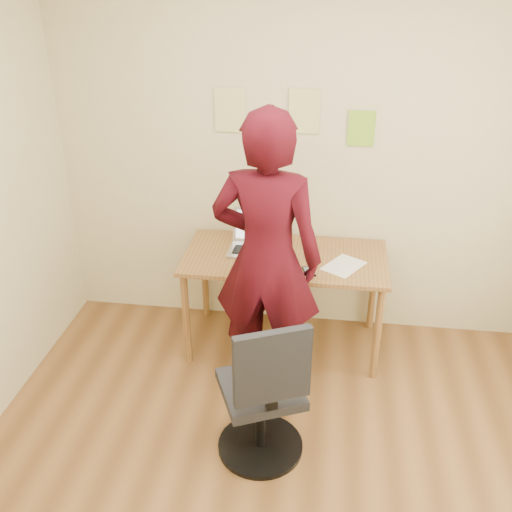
# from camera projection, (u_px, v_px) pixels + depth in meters

# --- Properties ---
(room) EXTENTS (3.58, 3.58, 2.78)m
(room) POSITION_uv_depth(u_px,v_px,m) (272.00, 278.00, 2.44)
(room) COLOR brown
(room) RESTS_ON ground
(desk) EXTENTS (1.40, 0.70, 0.74)m
(desk) POSITION_uv_depth(u_px,v_px,m) (285.00, 267.00, 3.98)
(desk) COLOR olive
(desk) RESTS_ON ground
(laptop) EXTENTS (0.37, 0.33, 0.26)m
(laptop) POSITION_uv_depth(u_px,v_px,m) (256.00, 242.00, 4.01)
(laptop) COLOR #AEAEB5
(laptop) RESTS_ON desk
(paper_sheet) EXTENTS (0.32, 0.35, 0.00)m
(paper_sheet) POSITION_uv_depth(u_px,v_px,m) (344.00, 266.00, 3.81)
(paper_sheet) COLOR white
(paper_sheet) RESTS_ON desk
(phone) EXTENTS (0.10, 0.14, 0.01)m
(phone) POSITION_uv_depth(u_px,v_px,m) (309.00, 271.00, 3.73)
(phone) COLOR black
(phone) RESTS_ON desk
(wall_note_left) EXTENTS (0.21, 0.00, 0.30)m
(wall_note_left) POSITION_uv_depth(u_px,v_px,m) (230.00, 110.00, 3.89)
(wall_note_left) COLOR #DED785
(wall_note_left) RESTS_ON room
(wall_note_mid) EXTENTS (0.21, 0.00, 0.30)m
(wall_note_mid) POSITION_uv_depth(u_px,v_px,m) (304.00, 111.00, 3.83)
(wall_note_mid) COLOR #DED785
(wall_note_mid) RESTS_ON room
(wall_note_right) EXTENTS (0.18, 0.00, 0.24)m
(wall_note_right) POSITION_uv_depth(u_px,v_px,m) (361.00, 129.00, 3.83)
(wall_note_right) COLOR #88C42C
(wall_note_right) RESTS_ON room
(office_chair) EXTENTS (0.56, 0.57, 0.96)m
(office_chair) POSITION_uv_depth(u_px,v_px,m) (264.00, 401.00, 3.13)
(office_chair) COLOR black
(office_chair) RESTS_ON ground
(person) EXTENTS (0.73, 0.52, 1.88)m
(person) POSITION_uv_depth(u_px,v_px,m) (267.00, 259.00, 3.47)
(person) COLOR #3D0810
(person) RESTS_ON ground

